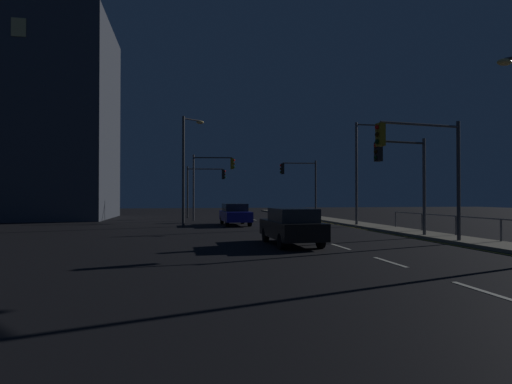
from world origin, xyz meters
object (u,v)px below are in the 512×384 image
car_oncoming (235,214)px  traffic_light_overhead_east (423,155)px  traffic_light_far_center (205,182)px  traffic_light_mid_right (402,167)px  street_lamp_far_end (186,161)px  street_lamp_mid_block (361,163)px  traffic_light_near_left (211,175)px  traffic_light_far_left (300,178)px  building_distant (7,119)px  car (292,226)px

car_oncoming → traffic_light_overhead_east: size_ratio=0.84×
traffic_light_overhead_east → traffic_light_far_center: (-7.99, 24.09, -0.30)m
traffic_light_mid_right → traffic_light_overhead_east: 2.78m
traffic_light_far_center → street_lamp_far_end: bearing=-99.6°
traffic_light_mid_right → street_lamp_mid_block: street_lamp_mid_block is taller
traffic_light_far_center → traffic_light_near_left: bearing=-86.4°
car_oncoming → street_lamp_far_end: size_ratio=0.58×
traffic_light_far_left → street_lamp_mid_block: street_lamp_mid_block is taller
traffic_light_overhead_east → street_lamp_mid_block: bearing=78.4°
traffic_light_overhead_east → building_distant: (-26.21, 25.18, 5.41)m
car_oncoming → building_distant: (-19.86, 11.65, 8.47)m
car_oncoming → traffic_light_far_center: traffic_light_far_center is taller
car_oncoming → building_distant: bearing=149.6°
car_oncoming → traffic_light_overhead_east: traffic_light_overhead_east is taller
traffic_light_far_left → traffic_light_near_left: bearing=177.6°
car → traffic_light_far_center: bearing=96.0°
traffic_light_far_left → street_lamp_mid_block: size_ratio=0.73×
traffic_light_overhead_east → traffic_light_far_left: traffic_light_overhead_east is taller
building_distant → traffic_light_near_left: bearing=-17.1°
traffic_light_far_left → street_lamp_far_end: size_ratio=0.68×
car → traffic_light_overhead_east: size_ratio=0.84×
car_oncoming → traffic_light_mid_right: (6.97, -10.84, 2.73)m
street_lamp_mid_block → traffic_light_near_left: bearing=138.3°
traffic_light_mid_right → traffic_light_far_left: size_ratio=0.94×
car_oncoming → traffic_light_mid_right: 13.17m
car_oncoming → traffic_light_near_left: bearing=102.7°
car_oncoming → building_distant: size_ratio=0.24×
traffic_light_near_left → street_lamp_far_end: 7.02m
traffic_light_mid_right → traffic_light_far_left: bearing=91.2°
traffic_light_overhead_east → traffic_light_far_left: bearing=89.1°
street_lamp_mid_block → traffic_light_overhead_east: bearing=-101.6°
traffic_light_far_left → building_distant: 27.72m
traffic_light_far_center → car_oncoming: bearing=-81.2°
street_lamp_far_end → street_lamp_mid_block: bearing=-10.2°
car_oncoming → traffic_light_mid_right: traffic_light_mid_right is taller
traffic_light_far_center → street_lamp_far_end: street_lamp_far_end is taller
car_oncoming → traffic_light_overhead_east: 15.26m
car → traffic_light_near_left: 18.88m
traffic_light_far_left → traffic_light_far_center: bearing=149.2°
traffic_light_mid_right → traffic_light_far_center: bearing=111.9°
traffic_light_overhead_east → traffic_light_mid_right: bearing=77.1°
traffic_light_far_left → building_distant: (-26.50, 6.02, 5.50)m
car → street_lamp_far_end: street_lamp_far_end is taller
car → car_oncoming: bearing=93.6°
car_oncoming → traffic_light_near_left: (-1.34, 5.96, 3.20)m
traffic_light_mid_right → traffic_light_far_center: 23.06m
building_distant → street_lamp_far_end: bearing=-37.1°
traffic_light_near_left → building_distant: 20.07m
car → traffic_light_mid_right: (6.19, 1.69, 2.73)m
street_lamp_mid_block → traffic_light_far_center: bearing=127.2°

